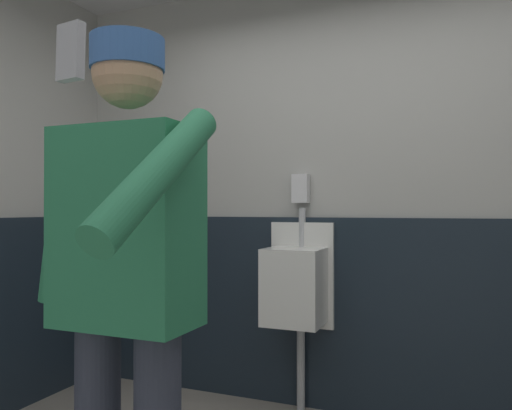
# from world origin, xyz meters

# --- Properties ---
(wall_back) EXTENTS (4.51, 0.12, 2.70)m
(wall_back) POSITION_xyz_m (0.00, 1.62, 1.35)
(wall_back) COLOR #B2B2AD
(wall_back) RESTS_ON ground_plane
(wainscot_band_back) EXTENTS (3.91, 0.03, 1.18)m
(wainscot_band_back) POSITION_xyz_m (0.00, 1.55, 0.59)
(wainscot_band_back) COLOR #19232D
(wainscot_band_back) RESTS_ON ground_plane
(urinal_solo) EXTENTS (0.40, 0.34, 1.24)m
(urinal_solo) POSITION_xyz_m (-0.33, 1.40, 0.78)
(urinal_solo) COLOR white
(urinal_solo) RESTS_ON ground_plane
(person) EXTENTS (0.64, 0.60, 1.76)m
(person) POSITION_xyz_m (-0.36, -0.21, 1.03)
(person) COLOR #2D3342
(person) RESTS_ON ground_plane
(cell_phone) EXTENTS (0.06, 0.03, 0.11)m
(cell_phone) POSITION_xyz_m (-0.11, -0.71, 1.54)
(cell_phone) COLOR #A5A8B2
(soap_dispenser) EXTENTS (0.10, 0.07, 0.18)m
(soap_dispenser) POSITION_xyz_m (-0.34, 1.52, 1.36)
(soap_dispenser) COLOR silver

